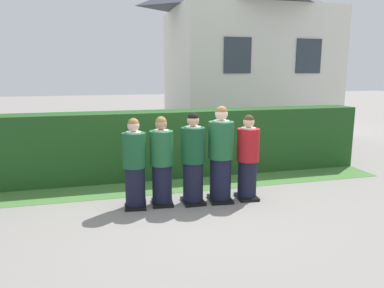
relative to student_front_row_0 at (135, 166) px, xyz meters
name	(u,v)px	position (x,y,z in m)	size (l,w,h in m)	color
ground_plane	(192,202)	(0.98, -0.04, -0.72)	(60.00, 60.00, 0.00)	gray
student_front_row_0	(135,166)	(0.00, 0.00, 0.00)	(0.40, 0.48, 1.52)	black
student_front_row_1	(162,163)	(0.46, 0.02, 0.01)	(0.40, 0.50, 1.53)	black
student_front_row_2	(193,161)	(1.00, -0.05, 0.03)	(0.41, 0.46, 1.59)	black
student_front_row_3	(221,157)	(1.49, -0.07, 0.08)	(0.44, 0.52, 1.69)	black
student_in_red_blazer	(248,159)	(2.00, -0.08, 0.00)	(0.40, 0.50, 1.53)	black
hedge	(171,144)	(0.98, 1.76, -0.01)	(8.74, 0.70, 1.43)	#214C1E
school_building_main	(248,48)	(5.03, 7.17, 2.39)	(5.86, 4.54, 6.08)	silver
lawn_strip	(179,185)	(0.98, 0.96, -0.72)	(8.74, 0.90, 0.01)	#477A38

